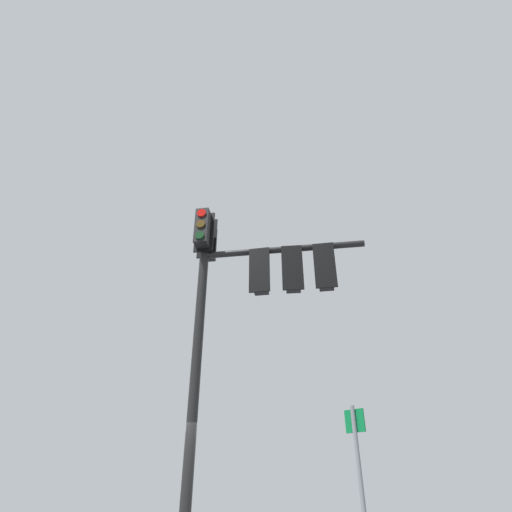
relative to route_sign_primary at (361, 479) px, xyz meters
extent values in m
cylinder|color=black|center=(2.49, -1.46, 1.78)|extent=(0.20, 0.20, 6.72)
cylinder|color=black|center=(0.83, -0.88, 4.44)|extent=(3.36, 1.30, 0.14)
cube|color=black|center=(2.39, -1.74, 4.99)|extent=(0.38, 0.38, 0.90)
cube|color=black|center=(2.45, -1.58, 4.99)|extent=(0.43, 0.18, 1.04)
cylinder|color=red|center=(2.34, -1.90, 5.29)|extent=(0.20, 0.09, 0.20)
cylinder|color=#3C2703|center=(2.34, -1.90, 4.99)|extent=(0.20, 0.09, 0.20)
cylinder|color=black|center=(2.34, -1.90, 4.69)|extent=(0.20, 0.09, 0.20)
cube|color=black|center=(2.59, -1.18, 4.99)|extent=(0.38, 0.38, 0.90)
cube|color=black|center=(2.53, -1.34, 4.99)|extent=(0.43, 0.18, 1.04)
cylinder|color=red|center=(2.64, -1.02, 5.29)|extent=(0.20, 0.09, 0.20)
cylinder|color=#3C2703|center=(2.64, -1.02, 4.99)|extent=(0.20, 0.09, 0.20)
cylinder|color=black|center=(2.64, -1.02, 4.69)|extent=(0.20, 0.09, 0.20)
cube|color=black|center=(1.28, -1.04, 3.89)|extent=(0.39, 0.39, 0.90)
cube|color=black|center=(1.35, -0.88, 3.89)|extent=(0.42, 0.20, 1.04)
cylinder|color=red|center=(1.22, -1.19, 4.19)|extent=(0.20, 0.10, 0.20)
cylinder|color=#3C2703|center=(1.22, -1.19, 3.89)|extent=(0.20, 0.10, 0.20)
cylinder|color=black|center=(1.22, -1.19, 3.59)|extent=(0.20, 0.10, 0.20)
cube|color=black|center=(0.64, -0.81, 3.89)|extent=(0.37, 0.37, 0.90)
cube|color=black|center=(0.69, -0.65, 3.89)|extent=(0.43, 0.16, 1.04)
cylinder|color=red|center=(0.60, -0.97, 4.19)|extent=(0.20, 0.09, 0.20)
cylinder|color=#3C2703|center=(0.60, -0.97, 3.89)|extent=(0.20, 0.09, 0.20)
cylinder|color=black|center=(0.60, -0.97, 3.59)|extent=(0.20, 0.09, 0.20)
cube|color=black|center=(0.00, -0.58, 3.89)|extent=(0.39, 0.39, 0.90)
cube|color=black|center=(0.06, -0.42, 3.89)|extent=(0.43, 0.19, 1.04)
cylinder|color=red|center=(-0.05, -0.74, 4.19)|extent=(0.20, 0.10, 0.20)
cylinder|color=#3C2703|center=(-0.05, -0.74, 3.89)|extent=(0.20, 0.10, 0.20)
cylinder|color=black|center=(-0.05, -0.74, 3.59)|extent=(0.20, 0.10, 0.20)
cylinder|color=slate|center=(0.01, 0.01, -0.27)|extent=(0.07, 0.07, 2.61)
cube|color=#0C7238|center=(-0.02, -0.02, 0.81)|extent=(0.23, 0.27, 0.35)
cube|color=white|center=(-0.03, -0.03, 0.81)|extent=(0.18, 0.22, 0.29)
camera|label=1|loc=(2.85, 6.52, -0.26)|focal=28.76mm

